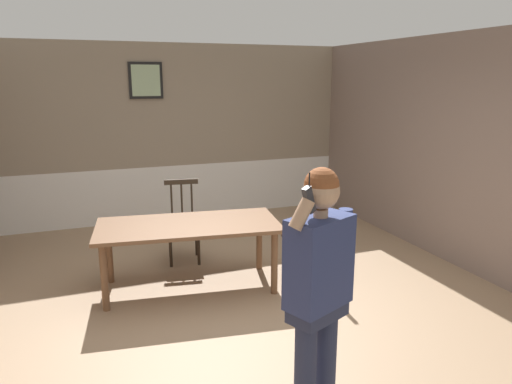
# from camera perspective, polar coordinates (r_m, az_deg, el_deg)

# --- Properties ---
(ground_plane) EXTENTS (7.43, 7.43, 0.00)m
(ground_plane) POSITION_cam_1_polar(r_m,az_deg,el_deg) (4.83, -1.55, -13.73)
(ground_plane) COLOR #9E7F60
(room_back_partition) EXTENTS (5.67, 0.17, 2.73)m
(room_back_partition) POSITION_cam_1_polar(r_m,az_deg,el_deg) (7.63, -10.04, 6.58)
(room_back_partition) COLOR gray
(room_back_partition) RESTS_ON ground_plane
(room_right_partition) EXTENTS (0.13, 6.75, 2.73)m
(room_right_partition) POSITION_cam_1_polar(r_m,az_deg,el_deg) (5.92, 25.35, 3.97)
(room_right_partition) COLOR gray
(room_right_partition) RESTS_ON ground_plane
(dining_table) EXTENTS (2.00, 1.13, 0.72)m
(dining_table) POSITION_cam_1_polar(r_m,az_deg,el_deg) (5.08, -8.09, -4.63)
(dining_table) COLOR brown
(dining_table) RESTS_ON ground_plane
(chair_near_window) EXTENTS (0.46, 0.46, 1.05)m
(chair_near_window) POSITION_cam_1_polar(r_m,az_deg,el_deg) (5.40, 6.32, -5.20)
(chair_near_window) COLOR #513823
(chair_near_window) RESTS_ON ground_plane
(chair_by_doorway) EXTENTS (0.48, 0.48, 1.00)m
(chair_by_doorway) POSITION_cam_1_polar(r_m,az_deg,el_deg) (5.92, -8.73, -3.80)
(chair_by_doorway) COLOR #2D2319
(chair_by_doorway) RESTS_ON ground_plane
(person_figure) EXTENTS (0.53, 0.38, 1.70)m
(person_figure) POSITION_cam_1_polar(r_m,az_deg,el_deg) (3.04, 7.58, -10.42)
(person_figure) COLOR #282E49
(person_figure) RESTS_ON ground_plane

